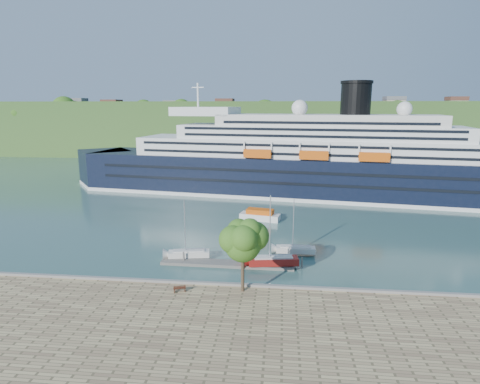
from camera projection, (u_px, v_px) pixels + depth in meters
name	position (u px, v px, depth m)	size (l,w,h in m)	color
ground	(232.00, 292.00, 49.06)	(400.00, 400.00, 0.00)	#305553
far_hillside	(270.00, 128.00, 187.43)	(400.00, 50.00, 24.00)	#2C5321
quay_coping	(232.00, 284.00, 48.63)	(220.00, 0.50, 0.30)	slate
cruise_ship	(299.00, 139.00, 100.04)	(125.28, 18.24, 28.13)	black
park_bench	(180.00, 288.00, 46.89)	(1.48, 0.61, 0.95)	#4B2215
promenade_tree	(243.00, 252.00, 46.22)	(5.81, 5.81, 9.62)	#345E18
floating_pontoon	(227.00, 264.00, 57.33)	(19.07, 2.33, 0.42)	slate
sailboat_white_near	(188.00, 232.00, 58.64)	(6.67, 1.85, 8.62)	silver
sailboat_red	(274.00, 234.00, 55.45)	(7.72, 2.15, 9.98)	maroon
sailboat_white_far	(296.00, 228.00, 60.40)	(6.56, 1.82, 8.47)	silver
tender_launch	(260.00, 214.00, 79.82)	(7.99, 2.73, 2.21)	#D6530C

